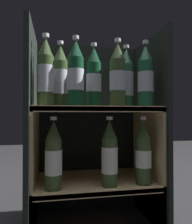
{
  "coord_description": "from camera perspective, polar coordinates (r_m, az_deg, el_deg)",
  "views": [
    {
      "loc": [
        -0.18,
        -0.83,
        0.5
      ],
      "look_at": [
        0.0,
        0.12,
        0.51
      ],
      "focal_mm": 35.0,
      "sensor_mm": 36.0,
      "label": 1
    }
  ],
  "objects": [
    {
      "name": "fridge_side_left",
      "position": [
        1.01,
        -16.52,
        -4.26
      ],
      "size": [
        0.02,
        0.39,
        0.88
      ],
      "primitive_type": "cube",
      "color": "black",
      "rests_on": "ground_plane"
    },
    {
      "name": "fridge_back_wall",
      "position": [
        1.2,
        -2.11,
        -3.73
      ],
      "size": [
        0.58,
        0.02,
        0.88
      ],
      "primitive_type": "cube",
      "color": "black",
      "rests_on": "ground_plane"
    },
    {
      "name": "bottle_upper_back_2",
      "position": [
        1.03,
        7.86,
        8.27
      ],
      "size": [
        0.07,
        0.07,
        0.29
      ],
      "color": "#285B42",
      "rests_on": "shelf_upper"
    },
    {
      "name": "bottle_upper_front_1",
      "position": [
        0.91,
        -5.34,
        9.59
      ],
      "size": [
        0.07,
        0.07,
        0.29
      ],
      "color": "#144228",
      "rests_on": "shelf_upper"
    },
    {
      "name": "bottle_upper_front_0",
      "position": [
        0.9,
        -13.05,
        9.58
      ],
      "size": [
        0.07,
        0.07,
        0.29
      ],
      "color": "#384C28",
      "rests_on": "shelf_upper"
    },
    {
      "name": "bottle_lower_front_1",
      "position": [
        0.93,
        3.55,
        -11.21
      ],
      "size": [
        0.07,
        0.07,
        0.29
      ],
      "color": "#384C28",
      "rests_on": "shelf_lower"
    },
    {
      "name": "shelf_upper",
      "position": [
        1.02,
        -0.48,
        -7.49
      ],
      "size": [
        0.54,
        0.35,
        0.54
      ],
      "color": "#DBBC84",
      "rests_on": "ground_plane"
    },
    {
      "name": "bottle_upper_back_1",
      "position": [
        0.99,
        -0.6,
        8.7
      ],
      "size": [
        0.07,
        0.07,
        0.29
      ],
      "color": "#144228",
      "rests_on": "shelf_upper"
    },
    {
      "name": "bottle_upper_front_3",
      "position": [
        0.98,
        12.86,
        8.79
      ],
      "size": [
        0.07,
        0.07,
        0.29
      ],
      "color": "#1E5638",
      "rests_on": "shelf_upper"
    },
    {
      "name": "bottle_upper_back_0",
      "position": [
        0.98,
        -9.32,
        8.78
      ],
      "size": [
        0.07,
        0.07,
        0.29
      ],
      "color": "#384C28",
      "rests_on": "shelf_upper"
    },
    {
      "name": "fridge_side_right",
      "position": [
        1.1,
        13.99,
        -3.96
      ],
      "size": [
        0.02,
        0.39,
        0.88
      ],
      "primitive_type": "cube",
      "color": "black",
      "rests_on": "ground_plane"
    },
    {
      "name": "bottle_lower_front_0",
      "position": [
        0.9,
        -11.03,
        -11.49
      ],
      "size": [
        0.07,
        0.07,
        0.29
      ],
      "color": "#384C28",
      "rests_on": "shelf_lower"
    },
    {
      "name": "bottle_lower_front_2",
      "position": [
        0.98,
        12.25,
        -10.57
      ],
      "size": [
        0.07,
        0.07,
        0.29
      ],
      "color": "#384C28",
      "rests_on": "shelf_lower"
    },
    {
      "name": "bottle_upper_front_2",
      "position": [
        0.94,
        5.65,
        9.24
      ],
      "size": [
        0.07,
        0.07,
        0.29
      ],
      "color": "#384C28",
      "rests_on": "shelf_upper"
    },
    {
      "name": "shelf_lower",
      "position": [
        1.06,
        -0.45,
        -19.23
      ],
      "size": [
        0.54,
        0.35,
        0.21
      ],
      "color": "#DBBC84",
      "rests_on": "ground_plane"
    }
  ]
}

